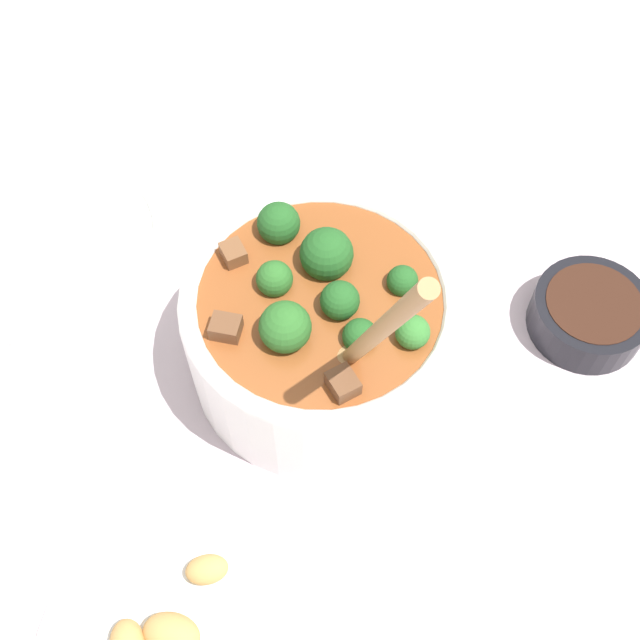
# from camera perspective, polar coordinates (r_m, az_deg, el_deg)

# --- Properties ---
(ground_plane) EXTENTS (4.00, 4.00, 0.00)m
(ground_plane) POSITION_cam_1_polar(r_m,az_deg,el_deg) (0.71, 0.00, -3.03)
(ground_plane) COLOR silver
(stew_bowl) EXTENTS (0.22, 0.25, 0.30)m
(stew_bowl) POSITION_cam_1_polar(r_m,az_deg,el_deg) (0.66, 0.00, -0.30)
(stew_bowl) COLOR white
(stew_bowl) RESTS_ON ground_plane
(condiment_bowl) EXTENTS (0.10, 0.10, 0.04)m
(condiment_bowl) POSITION_cam_1_polar(r_m,az_deg,el_deg) (0.75, 18.61, 0.47)
(condiment_bowl) COLOR black
(condiment_bowl) RESTS_ON ground_plane
(empty_plate) EXTENTS (0.23, 0.23, 0.02)m
(empty_plate) POSITION_cam_1_polar(r_m,az_deg,el_deg) (0.82, -18.71, 5.28)
(empty_plate) COLOR white
(empty_plate) RESTS_ON ground_plane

